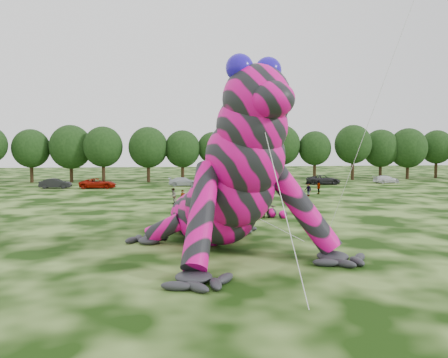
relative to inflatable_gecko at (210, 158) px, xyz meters
The scene contains 27 objects.
ground 10.11m from the inflatable_gecko, 53.18° to the right, with size 240.00×240.00×0.00m, color #16330A.
inflatable_gecko is the anchor object (origin of this frame).
tree_4 57.24m from the inflatable_gecko, 115.27° to the left, with size 6.22×5.60×9.06m, color black, non-canonical shape.
tree_5 54.52m from the inflatable_gecko, 109.19° to the left, with size 7.16×6.44×9.80m, color black, non-canonical shape.
tree_6 51.25m from the inflatable_gecko, 103.95° to the left, with size 6.52×5.86×9.49m, color black, non-canonical shape.
tree_7 50.09m from the inflatable_gecko, 95.59° to the left, with size 6.68×6.01×9.48m, color black, non-canonical shape.
tree_8 50.05m from the inflatable_gecko, 88.87° to the left, with size 6.14×5.53×8.94m, color black, non-canonical shape.
tree_9 50.79m from the inflatable_gecko, 82.91° to the left, with size 5.27×4.74×8.68m, color black, non-canonical shape.
tree_10 53.14m from the inflatable_gecko, 76.29° to the left, with size 7.09×6.38×10.50m, color black, non-canonical shape.
tree_11 54.65m from the inflatable_gecko, 69.67° to the left, with size 7.01×6.31×10.07m, color black, non-canonical shape.
tree_12 56.71m from the inflatable_gecko, 63.60° to the left, with size 5.99×5.39×8.97m, color black, non-canonical shape.
tree_13 59.69m from the inflatable_gecko, 57.20° to the left, with size 6.83×6.15×10.13m, color black, non-canonical shape.
tree_14 64.62m from the inflatable_gecko, 53.25° to the left, with size 6.82×6.14×9.40m, color black, non-canonical shape.
tree_15 67.01m from the inflatable_gecko, 49.32° to the left, with size 7.17×6.45×9.63m, color black, non-canonical shape.
tree_16 72.90m from the inflatable_gecko, 45.98° to the left, with size 6.26×5.63×9.37m, color black, non-canonical shape.
car_1 43.84m from the inflatable_gecko, 114.25° to the left, with size 1.54×4.42×1.45m, color black.
car_2 41.06m from the inflatable_gecko, 106.88° to the left, with size 2.40×5.20×1.45m, color #981206.
car_3 41.16m from the inflatable_gecko, 89.03° to the left, with size 1.90×4.67×1.36m, color #B7BEC2.
car_4 41.68m from the inflatable_gecko, 80.90° to the left, with size 1.69×4.21×1.43m, color #16244A.
car_5 43.36m from the inflatable_gecko, 70.08° to the left, with size 1.35×3.86×1.27m, color #B8B2A7.
car_6 47.11m from the inflatable_gecko, 60.50° to the left, with size 2.50×5.42×1.50m, color #232325.
car_7 54.34m from the inflatable_gecko, 50.53° to the left, with size 1.80×4.42×1.28m, color white.
spectator_3 31.87m from the inflatable_gecko, 57.61° to the left, with size 1.00×0.42×1.71m, color gray.
spectator_2 28.93m from the inflatable_gecko, 58.94° to the left, with size 1.14×0.66×1.77m, color gray.
spectator_0 18.17m from the inflatable_gecko, 92.28° to the left, with size 0.60×0.39×1.65m, color gray.
spectator_5 11.81m from the inflatable_gecko, 57.97° to the left, with size 1.56×0.50×1.68m, color gray.
spectator_1 19.71m from the inflatable_gecko, 94.94° to the left, with size 0.82×0.64×1.69m, color gray.
Camera 1 is at (-8.21, -19.03, 5.77)m, focal length 35.00 mm.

